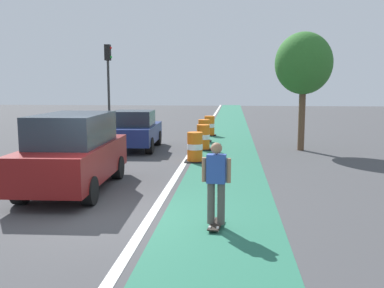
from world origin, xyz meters
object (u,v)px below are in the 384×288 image
pedestrian_crossing (74,127)px  traffic_barrel_front (195,147)px  parked_suv_nearest (74,152)px  traffic_light_corner (108,73)px  skateboarder_on_lane (216,182)px  street_tree_sidewalk (304,64)px  traffic_barrel_mid (203,138)px  traffic_barrel_far (209,126)px  parked_sedan_second (135,130)px  traffic_barrel_back (204,131)px

pedestrian_crossing → traffic_barrel_front: bearing=-31.7°
parked_suv_nearest → traffic_light_corner: traffic_light_corner is taller
skateboarder_on_lane → street_tree_sidewalk: bearing=72.8°
parked_suv_nearest → traffic_light_corner: size_ratio=0.92×
skateboarder_on_lane → traffic_barrel_mid: size_ratio=1.55×
traffic_barrel_front → traffic_barrel_far: 8.26m
parked_suv_nearest → traffic_barrel_front: 5.33m
traffic_barrel_mid → pedestrian_crossing: 6.10m
traffic_barrel_mid → traffic_barrel_far: size_ratio=1.00×
traffic_barrel_mid → traffic_light_corner: 9.01m
traffic_barrel_far → traffic_light_corner: 6.68m
pedestrian_crossing → traffic_barrel_mid: bearing=-6.4°
parked_sedan_second → traffic_barrel_mid: parked_sedan_second is taller
traffic_barrel_far → pedestrian_crossing: pedestrian_crossing is taller
traffic_barrel_back → pedestrian_crossing: size_ratio=0.68×
traffic_barrel_front → traffic_light_corner: (-5.85, 9.08, 2.97)m
traffic_barrel_mid → traffic_barrel_far: bearing=90.2°
parked_suv_nearest → traffic_barrel_mid: parked_suv_nearest is taller
traffic_barrel_mid → traffic_barrel_far: (-0.02, 5.27, 0.00)m
parked_suv_nearest → traffic_barrel_front: bearing=57.9°
traffic_barrel_back → traffic_light_corner: 7.31m
traffic_barrel_mid → traffic_barrel_back: same height
traffic_light_corner → traffic_barrel_front: bearing=-57.2°
skateboarder_on_lane → traffic_barrel_mid: (-0.96, 10.18, -0.38)m
pedestrian_crossing → parked_suv_nearest: bearing=-69.0°
skateboarder_on_lane → parked_sedan_second: parked_sedan_second is taller
parked_suv_nearest → street_tree_sidewalk: (7.12, 7.75, 2.63)m
traffic_barrel_front → traffic_barrel_back: size_ratio=1.00×
traffic_barrel_far → parked_sedan_second: bearing=-118.4°
pedestrian_crossing → street_tree_sidewalk: size_ratio=0.32×
pedestrian_crossing → street_tree_sidewalk: bearing=-2.3°
parked_sedan_second → traffic_barrel_front: (2.88, -2.80, -0.30)m
parked_suv_nearest → traffic_barrel_back: 10.61m
parked_sedan_second → street_tree_sidewalk: 7.73m
parked_sedan_second → pedestrian_crossing: size_ratio=2.59×
parked_sedan_second → traffic_barrel_back: (2.81, 2.93, -0.30)m
traffic_barrel_back → parked_suv_nearest: bearing=-105.1°
traffic_barrel_front → parked_sedan_second: bearing=135.8°
parked_suv_nearest → traffic_barrel_back: size_ratio=4.28×
traffic_barrel_front → traffic_barrel_mid: bearing=88.2°
parked_sedan_second → traffic_barrel_front: 4.03m
traffic_barrel_far → pedestrian_crossing: bearing=-142.7°
parked_sedan_second → traffic_barrel_front: parked_sedan_second is taller
parked_sedan_second → traffic_light_corner: 7.44m
traffic_barrel_mid → traffic_barrel_front: bearing=-91.8°
parked_suv_nearest → traffic_barrel_mid: size_ratio=4.28×
parked_suv_nearest → skateboarder_on_lane: bearing=-34.7°
traffic_barrel_front → street_tree_sidewalk: size_ratio=0.22×
skateboarder_on_lane → traffic_barrel_front: 7.28m
skateboarder_on_lane → parked_suv_nearest: 4.73m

